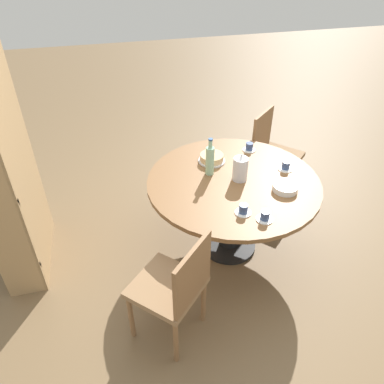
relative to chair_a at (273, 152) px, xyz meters
The scene contains 13 objects.
ground_plane 1.08m from the chair_a, 136.12° to the left, with size 14.00×14.00×0.00m, color brown.
dining_table 0.97m from the chair_a, 136.12° to the left, with size 1.36×1.36×0.72m.
chair_a is the anchor object (origin of this frame).
chair_b 1.93m from the chair_a, 137.56° to the left, with size 0.59×0.59×0.88m.
bookshelf 2.40m from the chair_a, 100.13° to the left, with size 0.83×0.28×1.79m.
coffee_pot 0.99m from the chair_a, 138.10° to the left, with size 0.12×0.12×0.23m.
water_bottle 1.06m from the chair_a, 124.10° to the left, with size 0.07×0.07×0.31m.
cake_main 0.89m from the chair_a, 117.02° to the left, with size 0.23×0.23×0.07m.
cup_a 1.35m from the chair_a, 146.10° to the left, with size 0.12×0.12×0.07m.
cup_b 0.73m from the chair_a, 162.31° to the left, with size 0.12×0.12×0.07m.
cup_c 1.38m from the chair_a, 152.67° to the left, with size 0.12×0.12×0.07m.
cup_d 0.55m from the chair_a, 126.84° to the left, with size 0.12×0.12×0.07m.
plate_stack 1.01m from the chair_a, 159.89° to the left, with size 0.19×0.19×0.05m.
Camera 1 is at (-2.27, 0.90, 2.39)m, focal length 35.00 mm.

